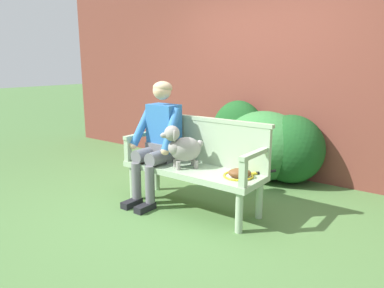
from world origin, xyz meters
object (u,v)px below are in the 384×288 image
dog_on_bench (182,147)px  baseball_glove (240,173)px  garden_bench (192,173)px  tennis_racket (241,175)px  person_seated (159,137)px

dog_on_bench → baseball_glove: 0.67m
baseball_glove → garden_bench: bearing=148.5°
tennis_racket → baseball_glove: baseball_glove is taller
tennis_racket → person_seated: bearing=-176.9°
dog_on_bench → person_seated: bearing=171.5°
dog_on_bench → garden_bench: bearing=43.4°
garden_bench → person_seated: (-0.44, -0.01, 0.33)m
tennis_racket → dog_on_bench: bearing=-170.1°
garden_bench → person_seated: size_ratio=1.16×
person_seated → baseball_glove: bearing=1.0°
person_seated → baseball_glove: size_ratio=5.99×
garden_bench → tennis_racket: (0.56, 0.04, 0.07)m
garden_bench → tennis_racket: tennis_racket is taller
dog_on_bench → tennis_racket: dog_on_bench is taller
garden_bench → tennis_racket: 0.56m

